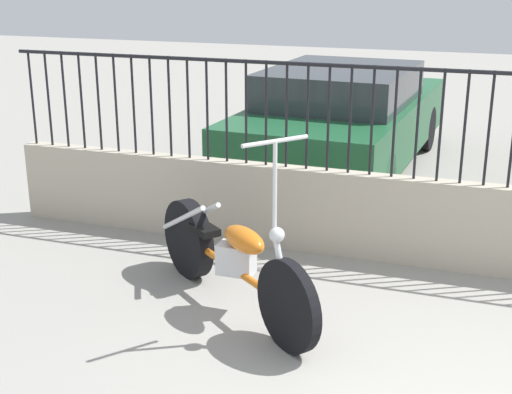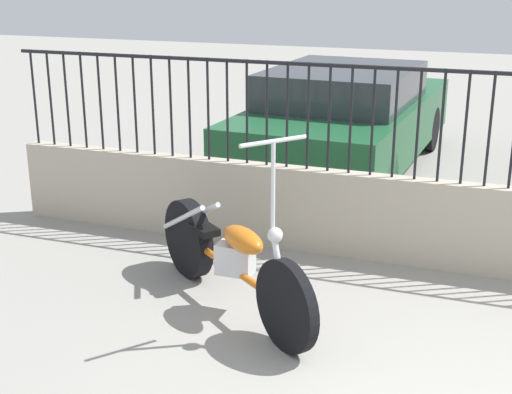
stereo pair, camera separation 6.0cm
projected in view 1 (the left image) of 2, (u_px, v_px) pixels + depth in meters
motorcycle_orange at (225, 256)px, 5.63m from camera, size 1.79×1.45×1.50m
car_green at (343, 117)px, 9.30m from camera, size 2.12×4.68×1.37m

